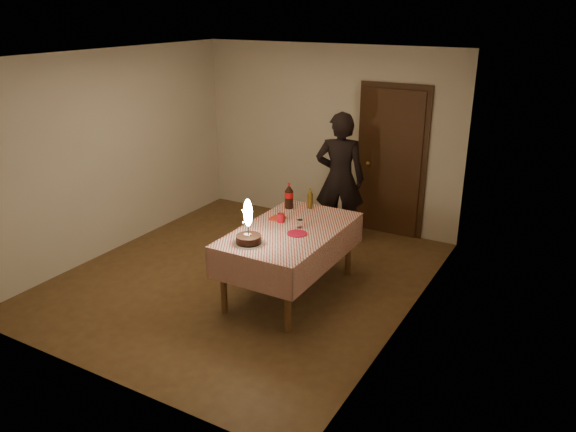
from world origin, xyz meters
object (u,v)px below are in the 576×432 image
at_px(red_cup, 281,218).
at_px(amber_bottle_left, 310,199).
at_px(birthday_cake, 248,232).
at_px(clear_cup, 300,224).
at_px(photographer, 340,179).
at_px(cola_bottle, 289,196).
at_px(red_plate, 297,233).
at_px(dining_table, 290,237).

xyz_separation_m(red_cup, amber_bottle_left, (0.07, 0.58, 0.07)).
bearing_deg(birthday_cake, clear_cup, 68.75).
distance_m(red_cup, amber_bottle_left, 0.59).
xyz_separation_m(amber_bottle_left, photographer, (-0.03, 0.92, 0.01)).
bearing_deg(cola_bottle, clear_cup, -49.65).
height_order(red_plate, red_cup, red_cup).
bearing_deg(red_cup, red_plate, -33.33).
xyz_separation_m(birthday_cake, photographer, (0.03, 2.18, 0.00)).
height_order(birthday_cake, cola_bottle, birthday_cake).
bearing_deg(amber_bottle_left, red_cup, -97.02).
relative_size(birthday_cake, amber_bottle_left, 1.88).
xyz_separation_m(dining_table, amber_bottle_left, (-0.12, 0.70, 0.22)).
bearing_deg(birthday_cake, red_cup, 91.17).
bearing_deg(clear_cup, amber_bottle_left, 107.54).
bearing_deg(birthday_cake, cola_bottle, 98.20).
height_order(red_plate, photographer, photographer).
bearing_deg(red_cup, cola_bottle, 108.39).
bearing_deg(photographer, red_plate, -80.54).
bearing_deg(red_cup, birthday_cake, -88.83).
distance_m(birthday_cake, photographer, 2.18).
xyz_separation_m(dining_table, clear_cup, (0.07, 0.09, 0.15)).
bearing_deg(birthday_cake, red_plate, 56.18).
xyz_separation_m(red_cup, cola_bottle, (-0.15, 0.45, 0.10)).
relative_size(birthday_cake, red_plate, 2.18).
relative_size(cola_bottle, amber_bottle_left, 1.25).
relative_size(dining_table, cola_bottle, 5.42).
relative_size(red_plate, photographer, 0.12).
distance_m(dining_table, red_cup, 0.28).
distance_m(birthday_cake, cola_bottle, 1.15).
bearing_deg(cola_bottle, red_cup, -71.61).
xyz_separation_m(cola_bottle, amber_bottle_left, (0.22, 0.13, -0.03)).
height_order(red_cup, clear_cup, red_cup).
height_order(birthday_cake, red_plate, birthday_cake).
relative_size(amber_bottle_left, photographer, 0.14).
relative_size(dining_table, red_cup, 17.20).
relative_size(dining_table, birthday_cake, 3.58).
bearing_deg(amber_bottle_left, dining_table, -80.23).
bearing_deg(amber_bottle_left, clear_cup, -72.46).
xyz_separation_m(red_plate, photographer, (-0.29, 1.71, 0.12)).
relative_size(birthday_cake, cola_bottle, 1.51).
bearing_deg(photographer, birthday_cake, -90.76).
height_order(birthday_cake, red_cup, birthday_cake).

